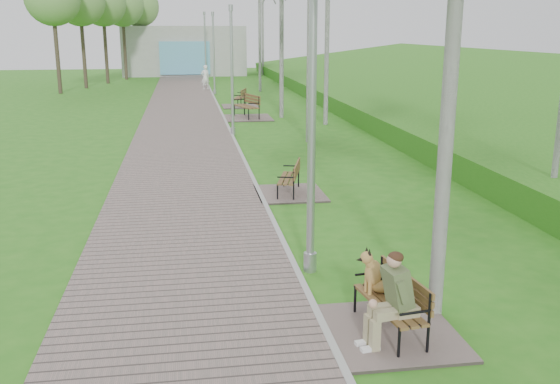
{
  "coord_description": "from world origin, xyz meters",
  "views": [
    {
      "loc": [
        -1.66,
        -3.24,
        3.74
      ],
      "look_at": [
        -0.07,
        7.17,
        0.99
      ],
      "focal_mm": 40.0,
      "sensor_mm": 36.0,
      "label": 1
    }
  ],
  "objects": [
    {
      "name": "lamp_post_near",
      "position": [
        0.22,
        5.89,
        2.5
      ],
      "size": [
        0.21,
        0.21,
        5.36
      ],
      "color": "#A1A3A9",
      "rests_on": "ground"
    },
    {
      "name": "bench_third",
      "position": [
        0.97,
        23.6,
        0.24
      ],
      "size": [
        2.06,
        2.29,
        1.26
      ],
      "color": "#6D5E58",
      "rests_on": "ground"
    },
    {
      "name": "lamp_post_second",
      "position": [
        0.05,
        19.31,
        2.14
      ],
      "size": [
        0.18,
        0.18,
        4.57
      ],
      "color": "#A1A3A9",
      "rests_on": "ground"
    },
    {
      "name": "lamp_post_third",
      "position": [
        0.14,
        34.19,
        2.21
      ],
      "size": [
        0.18,
        0.18,
        4.72
      ],
      "color": "#A1A3A9",
      "rests_on": "ground"
    },
    {
      "name": "bench_second",
      "position": [
        0.66,
        10.66,
        0.17
      ],
      "size": [
        1.55,
        1.72,
        0.95
      ],
      "color": "#6D5E58",
      "rests_on": "ground"
    },
    {
      "name": "bench_main",
      "position": [
        0.74,
        3.63,
        0.39
      ],
      "size": [
        1.61,
        1.79,
        1.41
      ],
      "color": "#6D5E58",
      "rests_on": "ground"
    },
    {
      "name": "kerb",
      "position": [
        0.0,
        21.5,
        0.03
      ],
      "size": [
        0.1,
        67.0,
        0.05
      ],
      "primitive_type": "cube",
      "color": "#999993",
      "rests_on": "ground"
    },
    {
      "name": "building_north",
      "position": [
        -1.5,
        50.97,
        1.99
      ],
      "size": [
        10.0,
        5.2,
        4.0
      ],
      "color": "#9E9E99",
      "rests_on": "ground"
    },
    {
      "name": "pedestrian_near",
      "position": [
        -0.3,
        37.11,
        0.77
      ],
      "size": [
        0.66,
        0.55,
        1.55
      ],
      "primitive_type": "imported",
      "rotation": [
        0.0,
        0.0,
        3.52
      ],
      "color": "white",
      "rests_on": "ground"
    },
    {
      "name": "lamp_post_far",
      "position": [
        0.06,
        45.48,
        2.34
      ],
      "size": [
        0.19,
        0.19,
        5.02
      ],
      "color": "#A1A3A9",
      "rests_on": "ground"
    },
    {
      "name": "bench_far",
      "position": [
        1.04,
        27.84,
        0.2
      ],
      "size": [
        1.76,
        1.96,
        1.08
      ],
      "color": "#6D5E58",
      "rests_on": "ground"
    },
    {
      "name": "walkway",
      "position": [
        -1.75,
        21.5,
        0.02
      ],
      "size": [
        3.5,
        67.0,
        0.04
      ],
      "primitive_type": "cube",
      "color": "#6D5E58",
      "rests_on": "ground"
    },
    {
      "name": "embankment",
      "position": [
        12.0,
        20.0,
        0.0
      ],
      "size": [
        14.0,
        70.0,
        1.6
      ],
      "primitive_type": "cube",
      "color": "#438723",
      "rests_on": "ground"
    }
  ]
}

